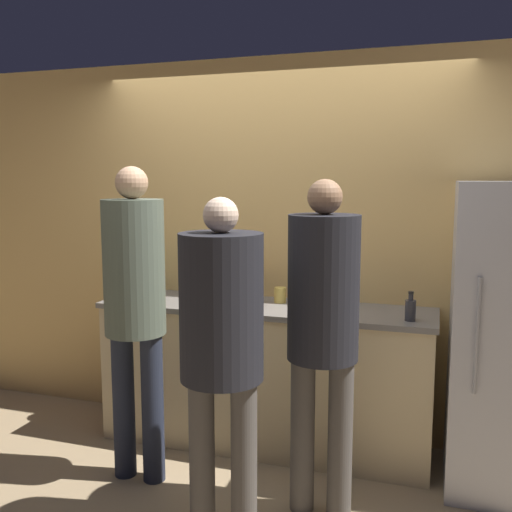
{
  "coord_description": "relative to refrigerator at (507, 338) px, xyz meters",
  "views": [
    {
      "loc": [
        1.07,
        -3.19,
        1.78
      ],
      "look_at": [
        0.0,
        0.13,
        1.31
      ],
      "focal_mm": 40.0,
      "sensor_mm": 36.0,
      "label": 1
    }
  ],
  "objects": [
    {
      "name": "utensil_crock",
      "position": [
        -1.67,
        0.29,
        0.15
      ],
      "size": [
        0.09,
        0.09,
        0.31
      ],
      "color": "silver",
      "rests_on": "counter"
    },
    {
      "name": "person_center",
      "position": [
        -1.37,
        -0.95,
        0.16
      ],
      "size": [
        0.41,
        0.41,
        1.7
      ],
      "color": "#4C4742",
      "rests_on": "ground_plane"
    },
    {
      "name": "potted_plant",
      "position": [
        -2.43,
        0.1,
        0.21
      ],
      "size": [
        0.17,
        0.17,
        0.25
      ],
      "color": "beige",
      "rests_on": "counter"
    },
    {
      "name": "ground_plane",
      "position": [
        -1.47,
        -0.25,
        -0.88
      ],
      "size": [
        14.0,
        14.0,
        0.0
      ],
      "primitive_type": "plane",
      "color": "#9E8460"
    },
    {
      "name": "counter",
      "position": [
        -1.47,
        0.08,
        -0.4
      ],
      "size": [
        2.19,
        0.6,
        0.96
      ],
      "color": "beige",
      "rests_on": "ground_plane"
    },
    {
      "name": "cup_blue",
      "position": [
        -1.01,
        0.08,
        0.12
      ],
      "size": [
        0.07,
        0.07,
        0.09
      ],
      "color": "#335184",
      "rests_on": "counter"
    },
    {
      "name": "bottle_amber",
      "position": [
        -1.94,
        0.11,
        0.15
      ],
      "size": [
        0.05,
        0.05,
        0.18
      ],
      "color": "brown",
      "rests_on": "counter"
    },
    {
      "name": "bottle_dark",
      "position": [
        -0.53,
        -0.07,
        0.14
      ],
      "size": [
        0.06,
        0.06,
        0.17
      ],
      "color": "#333338",
      "rests_on": "counter"
    },
    {
      "name": "fruit_bowl",
      "position": [
        -1.64,
        0.03,
        0.12
      ],
      "size": [
        0.33,
        0.33,
        0.13
      ],
      "color": "#4C3323",
      "rests_on": "counter"
    },
    {
      "name": "cup_yellow",
      "position": [
        -1.39,
        0.17,
        0.13
      ],
      "size": [
        0.08,
        0.08,
        0.1
      ],
      "color": "gold",
      "rests_on": "counter"
    },
    {
      "name": "person_left",
      "position": [
        -2.05,
        -0.59,
        0.23
      ],
      "size": [
        0.35,
        0.35,
        1.85
      ],
      "color": "#232838",
      "rests_on": "ground_plane"
    },
    {
      "name": "refrigerator",
      "position": [
        0.0,
        0.0,
        0.0
      ],
      "size": [
        0.62,
        0.72,
        1.77
      ],
      "color": "#B7B7BC",
      "rests_on": "ground_plane"
    },
    {
      "name": "bottle_red",
      "position": [
        -1.09,
        -0.11,
        0.14
      ],
      "size": [
        0.07,
        0.07,
        0.16
      ],
      "color": "red",
      "rests_on": "counter"
    },
    {
      "name": "person_right",
      "position": [
        -0.95,
        -0.61,
        0.19
      ],
      "size": [
        0.37,
        0.37,
        1.78
      ],
      "color": "#4C4742",
      "rests_on": "ground_plane"
    },
    {
      "name": "wall_back",
      "position": [
        -1.47,
        0.37,
        0.42
      ],
      "size": [
        5.2,
        0.06,
        2.6
      ],
      "color": "#E0B266",
      "rests_on": "ground_plane"
    }
  ]
}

